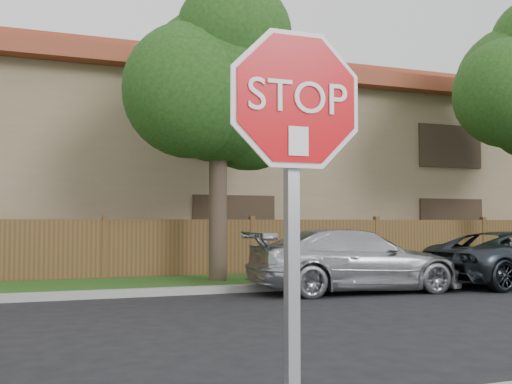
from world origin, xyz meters
name	(u,v)px	position (x,y,z in m)	size (l,w,h in m)	color
far_curb	(122,293)	(0.00, 8.15, 0.07)	(70.00, 0.30, 0.15)	gray
grass_strip	(112,286)	(0.00, 9.80, 0.06)	(70.00, 3.00, 0.12)	#1E4714
fence	(105,251)	(0.00, 11.40, 0.80)	(70.00, 0.12, 1.60)	#52361D
apartment_building	(88,164)	(0.00, 17.00, 3.53)	(35.20, 9.20, 7.20)	#857352
tree_mid	(221,85)	(2.52, 9.57, 4.87)	(4.80, 3.90, 7.35)	#382B21
stop_sign	(295,162)	(-0.43, -1.48, 1.83)	(1.01, 0.13, 2.55)	gray
sedan_right	(354,260)	(4.90, 7.29, 0.69)	(1.93, 4.74, 1.38)	#A4A7AB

